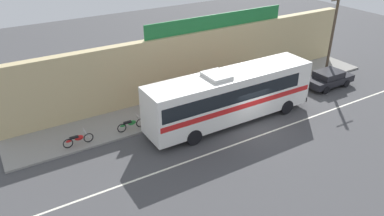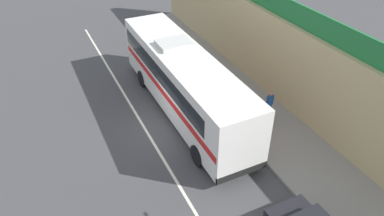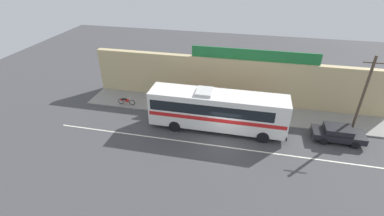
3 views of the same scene
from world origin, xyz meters
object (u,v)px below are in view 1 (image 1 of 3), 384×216
(parked_car, at_px, (329,78))
(motorcycle_green, at_px, (78,139))
(motorcycle_orange, at_px, (163,114))
(pedestrian_by_curb, at_px, (229,80))
(intercity_bus, at_px, (230,94))
(utility_pole, at_px, (332,34))
(motorcycle_black, at_px, (131,124))

(parked_car, distance_m, motorcycle_green, 20.25)
(motorcycle_orange, distance_m, pedestrian_by_curb, 6.83)
(intercity_bus, distance_m, parked_car, 10.51)
(intercity_bus, relative_size, motorcycle_orange, 6.17)
(motorcycle_orange, bearing_deg, utility_pole, -1.04)
(utility_pole, distance_m, motorcycle_black, 18.53)
(motorcycle_green, distance_m, motorcycle_black, 3.49)
(motorcycle_black, xyz_separation_m, pedestrian_by_curb, (9.05, 1.52, 0.55))
(pedestrian_by_curb, bearing_deg, motorcycle_orange, -167.91)
(intercity_bus, bearing_deg, pedestrian_by_curb, 53.47)
(intercity_bus, xyz_separation_m, motorcycle_green, (-9.76, 2.22, -1.50))
(intercity_bus, height_order, motorcycle_green, intercity_bus)
(motorcycle_black, relative_size, pedestrian_by_curb, 1.16)
(motorcycle_orange, xyz_separation_m, motorcycle_black, (-2.39, -0.09, 0.00))
(intercity_bus, distance_m, utility_pole, 12.27)
(motorcycle_green, xyz_separation_m, motorcycle_black, (3.49, 0.03, 0.00))
(utility_pole, bearing_deg, motorcycle_black, 179.37)
(motorcycle_black, bearing_deg, motorcycle_orange, 2.11)
(motorcycle_black, bearing_deg, motorcycle_green, -179.57)
(motorcycle_green, height_order, motorcycle_black, same)
(motorcycle_black, bearing_deg, intercity_bus, -19.69)
(intercity_bus, xyz_separation_m, parked_car, (10.42, 0.44, -1.33))
(parked_car, height_order, motorcycle_black, parked_car)
(intercity_bus, height_order, pedestrian_by_curb, intercity_bus)
(motorcycle_green, distance_m, pedestrian_by_curb, 12.65)
(utility_pole, bearing_deg, pedestrian_by_curb, 169.44)
(intercity_bus, height_order, utility_pole, utility_pole)
(utility_pole, xyz_separation_m, motorcycle_black, (-18.25, 0.20, -3.24))
(intercity_bus, bearing_deg, motorcycle_orange, 148.98)
(intercity_bus, bearing_deg, utility_pole, 9.68)
(parked_car, height_order, motorcycle_green, parked_car)
(motorcycle_green, bearing_deg, pedestrian_by_curb, 7.01)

